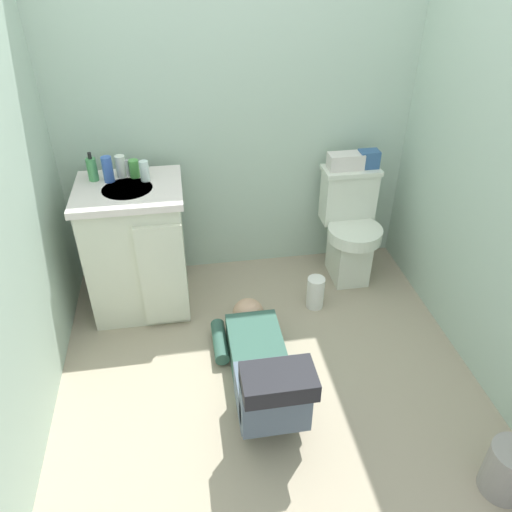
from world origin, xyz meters
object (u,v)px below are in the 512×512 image
Objects in this scene: bottle_blue at (108,169)px; bottle_clear at (144,171)px; toiletry_bag at (369,159)px; bottle_white at (121,166)px; faucet at (127,168)px; person_plumber at (262,367)px; tissue_box at (346,161)px; soap_dispenser at (92,169)px; toilet at (350,227)px; paper_towel_roll at (315,292)px; vanity_cabinet at (138,248)px; trash_can at (508,470)px; bottle_green at (134,169)px.

bottle_clear is at bearing -6.25° from bottle_blue.
toiletry_bag is 0.98× the size of bottle_white.
faucet is 0.09× the size of person_plumber.
toiletry_bag reaches higher than person_plumber.
bottle_clear is (-1.23, -0.12, 0.08)m from tissue_box.
person_plumber is 6.42× the size of soap_dispenser.
paper_towel_roll is at bearing -133.20° from toilet.
tissue_box is (-0.05, 0.09, 0.43)m from toilet.
vanity_cabinet reaches higher than toilet.
soap_dispenser reaches higher than trash_can.
faucet is 2.41m from trash_can.
tissue_box is at bearing 180.00° from toiletry_bag.
bottle_white is 0.50× the size of trash_can.
toilet reaches higher than person_plumber.
bottle_clear is at bearing -174.81° from toiletry_bag.
tissue_box is at bearing 2.76° from soap_dispenser.
tissue_box is 1.88× the size of bottle_clear.
soap_dispenser is at bearing 129.88° from person_plumber.
faucet reaches higher than toilet.
faucet is 1.36m from paper_towel_roll.
bottle_green reaches higher than faucet.
bottle_blue reaches higher than toiletry_bag.
bottle_blue is 1.16× the size of bottle_white.
bottle_blue is at bearing 135.42° from trash_can.
paper_towel_roll is at bearing 54.47° from person_plumber.
toiletry_bag is 1.38m from bottle_clear.
toiletry_bag is 1.51m from bottle_white.
tissue_box reaches higher than toilet.
bottle_clear is at bearing -44.44° from bottle_green.
soap_dispenser reaches higher than paper_towel_roll.
trash_can is at bearing -47.90° from bottle_clear.
paper_towel_roll is at bearing -18.04° from bottle_white.
vanity_cabinet is 1.39m from tissue_box.
bottle_green is at bearing 132.23° from trash_can.
soap_dispenser is 1.31× the size of bottle_white.
vanity_cabinet is 0.50m from bottle_blue.
faucet is at bearing 161.89° from bottle_green.
toilet is 3.51× the size of paper_towel_roll.
bottle_clear is at bearing 37.58° from vanity_cabinet.
soap_dispenser is at bearing 146.90° from vanity_cabinet.
trash_can is at bearing -36.55° from person_plumber.
bottle_clear reaches higher than paper_towel_roll.
trash_can is at bearing -47.77° from bottle_green.
person_plumber is 1.45m from soap_dispenser.
soap_dispenser is 0.23m from bottle_green.
tissue_box is at bearing 4.13° from bottle_blue.
vanity_cabinet is 0.52m from soap_dispenser.
vanity_cabinet is 2.20m from trash_can.
bottle_clear is (0.29, -0.05, -0.01)m from soap_dispenser.
trash_can is at bearing -87.38° from toiletry_bag.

